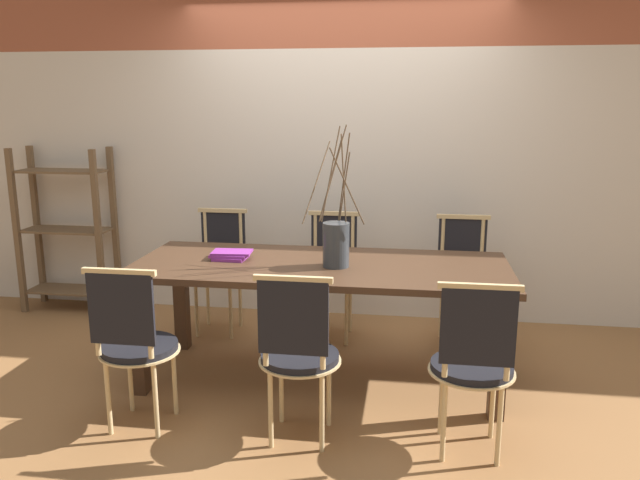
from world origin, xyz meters
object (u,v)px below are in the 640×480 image
(chair_far_center, at_px, (462,276))
(chair_near_center, at_px, (473,360))
(shelving_rack, at_px, (67,231))
(vase_centerpiece, at_px, (336,242))
(dining_table, at_px, (320,279))
(book_stack, at_px, (231,255))

(chair_far_center, bearing_deg, chair_near_center, 87.84)
(chair_near_center, bearing_deg, chair_far_center, 87.84)
(chair_near_center, distance_m, shelving_rack, 3.68)
(vase_centerpiece, distance_m, shelving_rack, 2.68)
(dining_table, relative_size, chair_near_center, 2.47)
(chair_far_center, height_order, book_stack, chair_far_center)
(chair_far_center, height_order, vase_centerpiece, vase_centerpiece)
(chair_near_center, relative_size, shelving_rack, 0.68)
(dining_table, xyz_separation_m, chair_near_center, (0.88, -0.77, -0.16))
(chair_far_center, distance_m, shelving_rack, 3.27)
(shelving_rack, bearing_deg, chair_far_center, -5.25)
(vase_centerpiece, xyz_separation_m, shelving_rack, (-2.42, 1.12, -0.23))
(chair_far_center, distance_m, book_stack, 1.71)
(chair_near_center, relative_size, vase_centerpiece, 1.11)
(vase_centerpiece, relative_size, shelving_rack, 0.61)
(dining_table, relative_size, book_stack, 8.92)
(dining_table, bearing_deg, shelving_rack, 155.30)
(chair_far_center, xyz_separation_m, vase_centerpiece, (-0.83, -0.82, 0.41))
(shelving_rack, bearing_deg, dining_table, -24.70)
(dining_table, relative_size, chair_far_center, 2.47)
(dining_table, height_order, book_stack, book_stack)
(chair_near_center, xyz_separation_m, shelving_rack, (-3.19, 1.83, 0.18))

